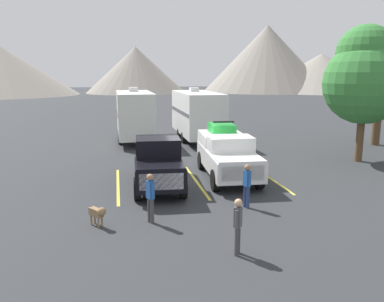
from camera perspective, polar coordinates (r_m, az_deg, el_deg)
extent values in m
plane|color=#2D3033|center=(17.76, 0.47, -4.28)|extent=(240.00, 240.00, 0.00)
cube|color=black|center=(16.71, -5.04, -2.17)|extent=(2.21, 5.49, 0.88)
cube|color=black|center=(14.72, -4.72, -2.12)|extent=(1.91, 1.61, 0.08)
cube|color=black|center=(16.06, -5.01, 0.41)|extent=(1.87, 1.50, 0.84)
cube|color=slate|center=(15.50, -4.92, 0.17)|extent=(1.69, 0.33, 0.62)
cube|color=black|center=(17.99, -5.30, 1.06)|extent=(2.01, 2.58, 0.50)
cube|color=silver|center=(14.13, -4.53, -4.53)|extent=(1.62, 0.15, 0.62)
cylinder|color=black|center=(15.13, -1.35, -5.32)|extent=(0.33, 0.92, 0.91)
cylinder|color=black|center=(15.05, -8.03, -5.53)|extent=(0.33, 0.92, 0.91)
cylinder|color=black|center=(18.65, -2.59, -2.09)|extent=(0.33, 0.92, 0.91)
cylinder|color=black|center=(18.58, -7.98, -2.24)|extent=(0.33, 0.92, 0.91)
cube|color=white|center=(17.94, 5.29, -1.25)|extent=(2.36, 5.56, 0.87)
cube|color=white|center=(15.98, 6.88, -1.12)|extent=(2.06, 1.64, 0.08)
cube|color=white|center=(17.31, 5.70, 0.98)|extent=(2.01, 1.53, 0.73)
cube|color=slate|center=(16.76, 6.14, 0.75)|extent=(1.81, 0.31, 0.54)
cube|color=white|center=(19.21, 4.36, 1.83)|extent=(2.15, 2.62, 0.59)
cube|color=silver|center=(15.39, 7.52, -3.28)|extent=(1.74, 0.16, 0.61)
cylinder|color=black|center=(16.56, 9.89, -4.02)|extent=(0.33, 0.91, 0.90)
cylinder|color=black|center=(16.10, 3.44, -4.32)|extent=(0.33, 0.91, 0.90)
cylinder|color=black|center=(20.01, 6.72, -1.23)|extent=(0.33, 0.91, 0.90)
cylinder|color=black|center=(19.63, 1.38, -1.40)|extent=(0.33, 0.91, 0.90)
cube|color=green|center=(19.13, 4.38, 3.36)|extent=(1.22, 1.67, 0.45)
cylinder|color=black|center=(18.70, 6.11, 3.12)|extent=(0.21, 0.45, 0.44)
cylinder|color=black|center=(18.50, 3.33, 3.08)|extent=(0.21, 0.45, 0.44)
cylinder|color=black|center=(19.76, 5.36, 3.59)|extent=(0.21, 0.45, 0.44)
cylinder|color=black|center=(19.58, 2.72, 3.55)|extent=(0.21, 0.45, 0.44)
cube|color=black|center=(18.64, 4.68, 4.30)|extent=(1.03, 0.14, 0.08)
cube|color=gold|center=(17.21, -10.87, -5.00)|extent=(0.12, 5.50, 0.01)
cube|color=gold|center=(17.54, 0.62, -4.47)|extent=(0.12, 5.50, 0.01)
cube|color=gold|center=(18.53, 11.27, -3.82)|extent=(0.12, 5.50, 0.01)
cube|color=silver|center=(27.48, -8.45, 5.50)|extent=(2.45, 6.41, 2.97)
cube|color=#595960|center=(27.42, -10.98, 5.71)|extent=(0.08, 6.13, 0.24)
cube|color=silver|center=(28.31, -8.66, 8.99)|extent=(0.61, 0.71, 0.30)
cube|color=#333333|center=(23.97, -7.82, 0.54)|extent=(0.13, 1.20, 0.12)
cylinder|color=black|center=(27.02, -5.94, 1.96)|extent=(0.23, 0.76, 0.76)
cylinder|color=black|center=(26.90, -10.59, 1.78)|extent=(0.23, 0.76, 0.76)
cylinder|color=black|center=(28.53, -6.25, 2.45)|extent=(0.23, 0.76, 0.76)
cylinder|color=black|center=(28.41, -10.65, 2.29)|extent=(0.23, 0.76, 0.76)
cube|color=white|center=(27.77, 0.76, 5.64)|extent=(2.61, 7.23, 2.94)
cube|color=#595960|center=(27.52, -1.86, 5.89)|extent=(0.09, 6.91, 0.24)
cube|color=silver|center=(28.71, 0.30, 9.08)|extent=(0.61, 0.71, 0.30)
cube|color=#333333|center=(23.97, 2.89, 0.63)|extent=(0.13, 1.20, 0.12)
cylinder|color=black|center=(27.43, 3.52, 2.14)|extent=(0.23, 0.76, 0.76)
cylinder|color=black|center=(26.92, -1.29, 1.98)|extent=(0.23, 0.76, 0.76)
cylinder|color=black|center=(29.08, 2.63, 2.68)|extent=(0.23, 0.76, 0.76)
cylinder|color=black|center=(28.60, -1.91, 2.54)|extent=(0.23, 0.76, 0.76)
cylinder|color=#3F3F42|center=(10.80, 6.84, -12.82)|extent=(0.12, 0.12, 0.79)
cylinder|color=#3F3F42|center=(10.65, 6.61, -13.16)|extent=(0.12, 0.12, 0.79)
cube|color=#4C4C51|center=(10.46, 6.81, -9.61)|extent=(0.28, 0.29, 0.56)
sphere|color=tan|center=(10.33, 6.86, -7.60)|extent=(0.22, 0.22, 0.22)
cylinder|color=#4C4C51|center=(10.59, 6.99, -9.52)|extent=(0.09, 0.09, 0.51)
cylinder|color=#4C4C51|center=(10.36, 6.62, -10.00)|extent=(0.09, 0.09, 0.51)
cylinder|color=navy|center=(14.18, 8.25, -6.80)|extent=(0.12, 0.12, 0.82)
cylinder|color=navy|center=(14.30, 7.83, -6.62)|extent=(0.12, 0.12, 0.82)
cube|color=#2659A5|center=(14.04, 8.12, -4.01)|extent=(0.26, 0.29, 0.58)
sphere|color=#9E704C|center=(13.94, 8.17, -2.42)|extent=(0.22, 0.22, 0.22)
cylinder|color=#2659A5|center=(13.95, 8.45, -4.24)|extent=(0.10, 0.10, 0.52)
cylinder|color=#2659A5|center=(14.14, 7.79, -4.00)|extent=(0.10, 0.10, 0.52)
cylinder|color=#3F3F42|center=(12.88, -6.33, -8.61)|extent=(0.12, 0.12, 0.83)
cylinder|color=#3F3F42|center=(12.75, -5.91, -8.82)|extent=(0.12, 0.12, 0.83)
cube|color=#2659A5|center=(12.58, -6.19, -5.67)|extent=(0.28, 0.30, 0.59)
sphere|color=#9E704C|center=(12.47, -6.23, -3.88)|extent=(0.23, 0.23, 0.23)
cylinder|color=#2659A5|center=(12.70, -6.51, -5.66)|extent=(0.10, 0.10, 0.53)
cylinder|color=#2659A5|center=(12.49, -5.85, -5.94)|extent=(0.10, 0.10, 0.53)
cube|color=olive|center=(12.84, -13.97, -8.77)|extent=(0.50, 0.56, 0.25)
sphere|color=olive|center=(12.58, -13.18, -8.70)|extent=(0.27, 0.27, 0.27)
cylinder|color=olive|center=(13.06, -14.75, -8.23)|extent=(0.13, 0.15, 0.20)
cylinder|color=olive|center=(12.83, -13.15, -10.13)|extent=(0.06, 0.06, 0.33)
cylinder|color=olive|center=(12.76, -13.64, -10.28)|extent=(0.06, 0.06, 0.33)
cylinder|color=olive|center=(13.13, -14.16, -9.67)|extent=(0.06, 0.06, 0.33)
cylinder|color=olive|center=(13.06, -14.64, -9.81)|extent=(0.06, 0.06, 0.33)
cylinder|color=brown|center=(23.10, 23.59, 2.48)|extent=(0.40, 0.40, 3.19)
sphere|color=#387F38|center=(22.88, 24.13, 9.13)|extent=(4.38, 4.38, 4.38)
sphere|color=#387F38|center=(22.99, 24.23, 12.96)|extent=(3.06, 3.06, 3.06)
cylinder|color=brown|center=(28.91, 25.64, 4.10)|extent=(0.56, 0.56, 3.35)
sphere|color=#478C42|center=(28.74, 26.09, 9.19)|extent=(3.58, 3.58, 3.58)
sphere|color=#478C42|center=(28.99, 25.63, 11.72)|extent=(2.51, 2.51, 2.51)
cone|color=gray|center=(96.75, -8.28, 11.77)|extent=(24.16, 24.16, 10.97)
cone|color=gray|center=(104.26, 10.98, 13.24)|extent=(32.65, 32.65, 16.76)
cone|color=gray|center=(105.36, 18.48, 10.90)|extent=(32.73, 32.73, 9.58)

